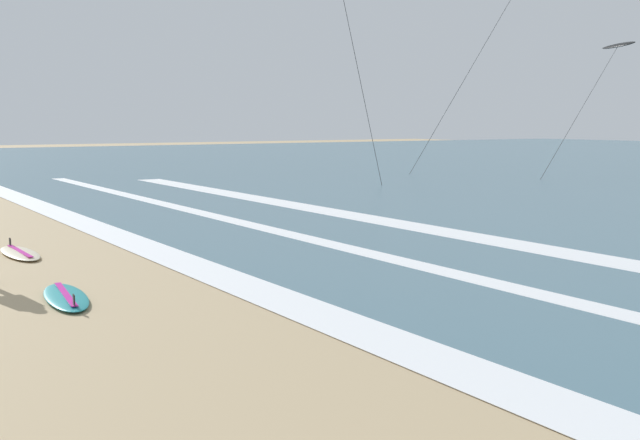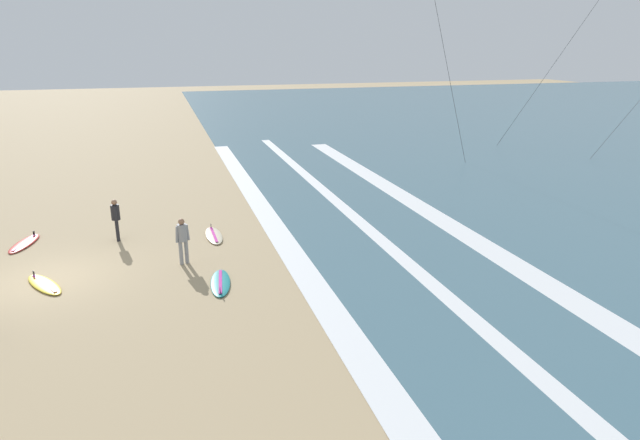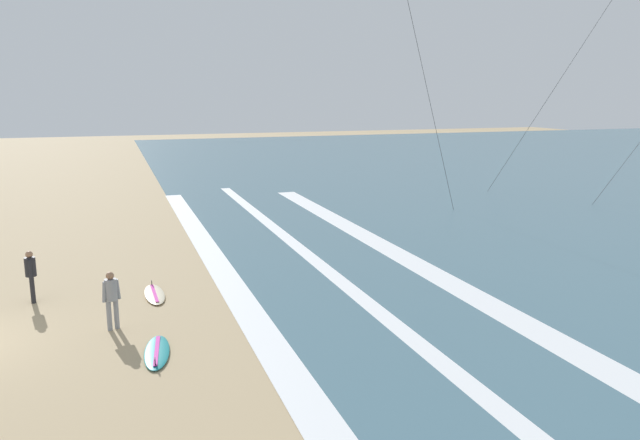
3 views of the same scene
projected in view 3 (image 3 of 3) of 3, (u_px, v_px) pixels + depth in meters
wave_foam_shoreline at (240, 299)px, 18.68m from camera, size 41.01×0.94×0.01m
wave_foam_mid_break at (389, 320)px, 16.90m from camera, size 50.81×0.58×0.01m
wave_foam_outer_break at (479, 299)px, 18.62m from camera, size 43.55×1.08×0.01m
surfer_left_far at (31, 272)px, 18.24m from camera, size 0.51×0.32×1.60m
surfer_background_far at (111, 295)px, 16.12m from camera, size 0.32×0.50×1.60m
surfboard_left_pile at (157, 352)px, 14.75m from camera, size 2.15×0.84×0.25m
surfboard_foreground_flat at (154, 294)px, 19.00m from camera, size 2.12×0.66×0.25m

